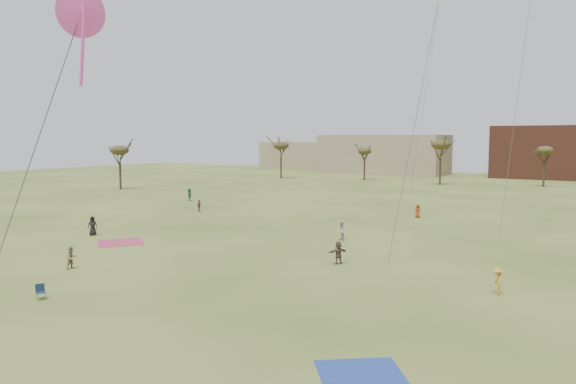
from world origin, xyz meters
The scene contains 17 objects.
ground centered at (0.00, 0.00, 0.00)m, with size 260.00×260.00×0.00m, color #3C571B.
spectator_fore_b centered at (-13.22, 4.30, 0.79)m, with size 0.77×0.60×1.59m, color #857354.
spectator_fore_c centered at (2.12, 15.58, 0.84)m, with size 1.56×0.50×1.68m, color brown.
flyer_mid_a centered at (-23.09, 13.98, 0.92)m, with size 0.89×0.58×1.83m, color black.
flyer_mid_b centered at (13.66, 13.50, 0.79)m, with size 1.02×0.59×1.58m, color gold.
spectator_mid_d centered at (-25.74, 32.23, 0.74)m, with size 0.87×0.36×1.48m, color #953E6D.
spectator_mid_e centered at (-1.86, 24.06, 0.88)m, with size 0.86×0.67×1.77m, color silver.
flyer_far_a centered at (-35.31, 41.12, 0.90)m, with size 1.67×0.53×1.80m, color #236A3C.
flyer_far_b centered at (-0.76, 41.66, 0.77)m, with size 0.75×0.49×1.54m, color #9D371B.
blanket_blue centered at (11.55, -1.13, 0.00)m, with size 3.27×3.27×0.03m, color #234198.
blanket_plum centered at (-18.03, 12.91, 0.00)m, with size 3.80×3.80×0.03m, color #B53759.
camp_chair_left centered at (-8.32, -1.45, 0.26)m, with size 0.72×0.70×0.87m.
kites_aloft centered at (1.23, 24.81, 18.12)m, with size 64.89×65.55×26.41m.
tree_line centered at (-2.85, 79.12, 7.09)m, with size 117.44×49.32×8.91m.
building_tan centered at (-35.00, 115.00, 5.00)m, with size 32.00×14.00×10.00m, color #937F60.
building_brick centered at (5.00, 120.00, 6.00)m, with size 26.00×16.00×12.00m, color brown.
building_tan_west centered at (-65.00, 122.00, 4.00)m, with size 20.00×12.00×8.00m, color #937F60.
Camera 1 is at (20.05, -20.17, 9.20)m, focal length 34.48 mm.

